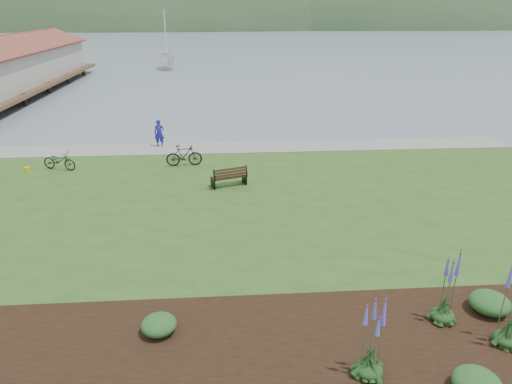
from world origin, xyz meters
TOP-DOWN VIEW (x-y plane):
  - ground at (0.00, 0.00)m, footprint 600.00×600.00m
  - lawn at (0.00, -2.00)m, footprint 34.00×20.00m
  - shoreline_path at (0.00, 6.90)m, footprint 34.00×2.20m
  - garden_bed at (3.00, -9.80)m, footprint 24.00×4.40m
  - far_hillside at (20.00, 170.00)m, footprint 580.00×80.00m
  - pier_pavilion at (-20.00, 27.52)m, footprint 8.00×36.00m
  - park_bench at (0.64, 0.88)m, footprint 1.68×1.10m
  - person at (-3.26, 7.41)m, footprint 0.70×0.50m
  - bicycle_a at (-7.74, 3.77)m, footprint 1.13×1.87m
  - bicycle_b at (-1.61, 3.92)m, footprint 0.65×1.84m
  - sailboat at (-6.88, 45.57)m, footprint 10.78×10.91m
  - pannier at (-9.22, 3.41)m, footprint 0.22×0.29m
  - echium_0 at (3.49, -10.76)m, footprint 0.62×0.62m
  - echium_1 at (5.95, -9.06)m, footprint 0.62×0.62m
  - shrub_0 at (-1.29, -9.00)m, footprint 0.89×0.89m
  - shrub_1 at (5.58, -11.44)m, footprint 1.01×1.01m
  - shrub_2 at (7.36, -8.77)m, footprint 1.05×1.05m

SIDE VIEW (x-z plane):
  - ground at x=0.00m, z-range 0.00..0.00m
  - far_hillside at x=20.00m, z-range -19.00..19.00m
  - sailboat at x=-6.88m, z-range -11.97..11.97m
  - lawn at x=0.00m, z-range 0.00..0.40m
  - shoreline_path at x=0.00m, z-range 0.40..0.43m
  - garden_bed at x=3.00m, z-range 0.40..0.44m
  - pannier at x=-9.22m, z-range 0.40..0.68m
  - shrub_0 at x=-1.29m, z-range 0.44..0.88m
  - shrub_1 at x=5.58m, z-range 0.44..0.95m
  - shrub_2 at x=7.36m, z-range 0.44..0.97m
  - bicycle_a at x=-7.74m, z-range 0.40..1.32m
  - park_bench at x=0.64m, z-range 0.40..1.37m
  - bicycle_b at x=-1.61m, z-range 0.40..1.49m
  - echium_1 at x=5.95m, z-range 0.17..2.48m
  - person at x=-3.26m, z-range 0.40..2.26m
  - echium_0 at x=3.49m, z-range 0.23..2.47m
  - pier_pavilion at x=-20.00m, z-range -0.06..5.34m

